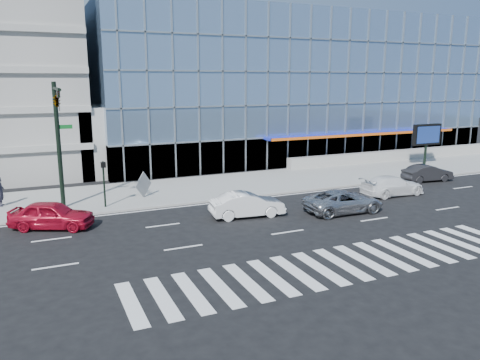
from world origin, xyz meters
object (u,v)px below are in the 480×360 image
at_px(white_suv, 392,186).
at_px(red_sedan, 52,215).
at_px(marquee_sign, 427,135).
at_px(dark_sedan, 427,173).
at_px(traffic_signal, 57,116).
at_px(ped_signal_post, 104,177).
at_px(silver_suv, 343,201).
at_px(pedestrian, 0,191).
at_px(tilted_panel, 143,185).
at_px(white_sedan, 247,205).

relative_size(white_suv, red_sedan, 1.06).
height_order(marquee_sign, dark_sedan, marquee_sign).
bearing_deg(traffic_signal, red_sedan, -108.56).
distance_m(ped_signal_post, silver_suv, 15.41).
xyz_separation_m(ped_signal_post, dark_sedan, (25.71, -2.00, -1.45)).
distance_m(white_suv, pedestrian, 27.00).
relative_size(ped_signal_post, marquee_sign, 0.75).
distance_m(traffic_signal, ped_signal_post, 4.75).
xyz_separation_m(silver_suv, tilted_panel, (-10.86, 8.42, 0.35)).
relative_size(ped_signal_post, tilted_panel, 2.31).
height_order(ped_signal_post, silver_suv, ped_signal_post).
relative_size(marquee_sign, pedestrian, 2.06).
xyz_separation_m(ped_signal_post, white_sedan, (7.71, -5.27, -1.39)).
bearing_deg(red_sedan, pedestrian, 50.50).
bearing_deg(traffic_signal, white_sedan, -25.61).
xyz_separation_m(traffic_signal, white_suv, (22.21, -4.21, -5.45)).
bearing_deg(marquee_sign, ped_signal_post, -174.29).
bearing_deg(ped_signal_post, dark_sedan, -4.46).
height_order(traffic_signal, silver_suv, traffic_signal).
bearing_deg(traffic_signal, silver_suv, -21.86).
distance_m(white_sedan, red_sedan, 11.31).
relative_size(traffic_signal, pedestrian, 4.12).
bearing_deg(ped_signal_post, marquee_sign, 5.71).
bearing_deg(ped_signal_post, white_suv, -13.09).
height_order(traffic_signal, marquee_sign, traffic_signal).
height_order(red_sedan, tilted_panel, tilted_panel).
bearing_deg(white_sedan, tilted_panel, 42.10).
height_order(white_suv, white_sedan, white_sedan).
distance_m(ped_signal_post, white_suv, 20.29).
relative_size(marquee_sign, red_sedan, 0.87).
relative_size(marquee_sign, white_sedan, 0.87).
distance_m(white_suv, red_sedan, 23.12).
bearing_deg(white_suv, silver_suv, 111.65).
relative_size(ped_signal_post, silver_suv, 0.58).
relative_size(white_sedan, dark_sedan, 1.09).
height_order(dark_sedan, tilted_panel, tilted_panel).
bearing_deg(dark_sedan, marquee_sign, -36.76).
bearing_deg(red_sedan, traffic_signal, 6.48).
xyz_separation_m(traffic_signal, pedestrian, (-3.69, 3.42, -5.04)).
xyz_separation_m(white_suv, pedestrian, (-25.90, 7.63, 0.41)).
relative_size(ped_signal_post, red_sedan, 0.65).
distance_m(traffic_signal, silver_suv, 18.30).
distance_m(white_suv, white_sedan, 12.02).
bearing_deg(white_sedan, traffic_signal, 71.01).
xyz_separation_m(traffic_signal, red_sedan, (-0.85, -2.54, -5.38)).
distance_m(silver_suv, red_sedan, 17.52).
bearing_deg(marquee_sign, red_sedan, -170.01).
height_order(dark_sedan, red_sedan, red_sedan).
bearing_deg(white_suv, red_sedan, 86.60).
xyz_separation_m(pedestrian, tilted_panel, (9.04, -1.50, -0.05)).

